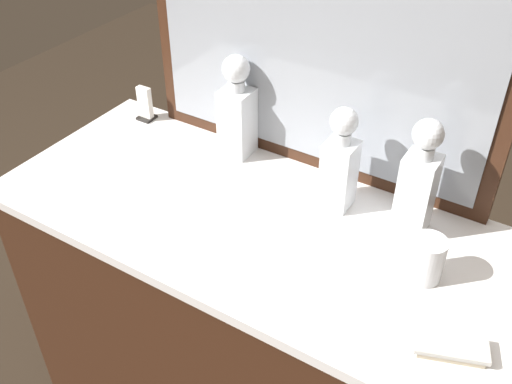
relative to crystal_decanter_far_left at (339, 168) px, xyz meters
The scene contains 8 objects.
dresser 0.61m from the crystal_decanter_far_left, 133.27° to the right, with size 1.39×0.61×0.92m.
dresser_mirror 0.27m from the crystal_decanter_far_left, 138.74° to the left, with size 1.01×0.03×0.60m.
crystal_decanter_far_left is the anchor object (origin of this frame).
crystal_decanter_rear 0.36m from the crystal_decanter_far_left, 168.77° to the left, with size 0.09×0.09×0.30m.
crystal_decanter_right 0.20m from the crystal_decanter_far_left, ahead, with size 0.08×0.08×0.31m.
crystal_tumbler_far_right 0.32m from the crystal_decanter_far_left, 25.72° to the right, with size 0.08×0.08×0.11m.
silver_brush_far_left 0.51m from the crystal_decanter_far_left, 37.72° to the right, with size 0.16×0.11×0.02m.
napkin_holder 0.71m from the crystal_decanter_far_left, behind, with size 0.05×0.05×0.11m.
Camera 1 is at (0.60, -0.97, 1.87)m, focal length 41.18 mm.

